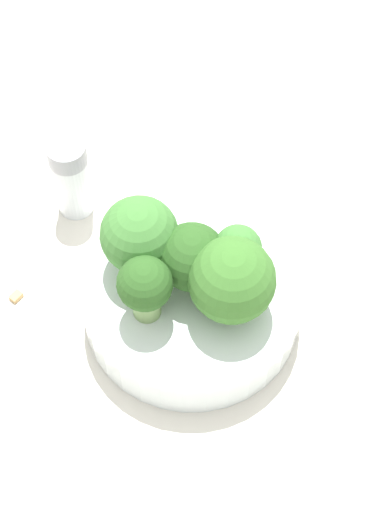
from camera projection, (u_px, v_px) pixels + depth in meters
ground_plane at (192, 313)px, 0.64m from camera, size 3.00×3.00×0.00m
bowl at (192, 297)px, 0.62m from camera, size 0.16×0.16×0.05m
broccoli_floret_0 at (232, 281)px, 0.56m from camera, size 0.06×0.06×0.07m
broccoli_floret_1 at (145, 287)px, 0.56m from camera, size 0.04×0.04×0.06m
broccoli_floret_2 at (190, 254)px, 0.58m from camera, size 0.05×0.05×0.06m
broccoli_floret_3 at (140, 236)px, 0.58m from camera, size 0.05×0.05×0.06m
broccoli_floret_4 at (237, 246)px, 0.58m from camera, size 0.03×0.03×0.05m
pepper_shaker at (71, 177)px, 0.66m from camera, size 0.03×0.03×0.08m
almond_crumb_0 at (16, 295)px, 0.65m from camera, size 0.01×0.01×0.01m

